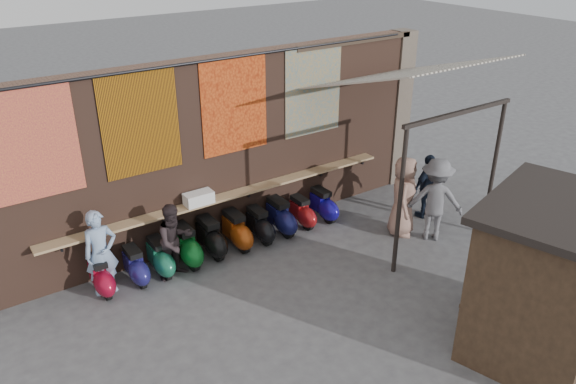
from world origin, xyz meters
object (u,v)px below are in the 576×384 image
Objects in this scene: scooter_stool_2 at (160,258)px; scooter_stool_6 at (259,225)px; scooter_stool_8 at (302,212)px; market_stall at (545,283)px; shopper_tan at (403,196)px; shopper_grey at (435,200)px; scooter_stool_9 at (323,205)px; diner_right at (175,241)px; scooter_stool_5 at (236,231)px; scooter_stool_0 at (101,277)px; scooter_stool_1 at (135,266)px; scooter_stool_4 at (211,238)px; shopper_navy at (428,186)px; scooter_stool_3 at (186,246)px; diner_left at (101,253)px; scooter_stool_7 at (280,217)px; shelf_box at (199,198)px.

scooter_stool_6 is at bearing -0.11° from scooter_stool_2.
scooter_stool_8 is 0.29× the size of market_stall.
shopper_grey is at bearing -95.77° from shopper_tan.
diner_right is at bearing -176.43° from scooter_stool_9.
scooter_stool_8 is at bearing 178.51° from scooter_stool_9.
scooter_stool_9 is at bearing -0.91° from scooter_stool_5.
shopper_grey is at bearing 53.09° from market_stall.
scooter_stool_1 reaches higher than scooter_stool_0.
scooter_stool_4 is 0.47× the size of shopper_tan.
market_stall reaches higher than shopper_navy.
scooter_stool_3 is 1.74m from diner_left.
shopper_grey reaches higher than diner_right.
diner_right is at bearing -10.38° from scooter_stool_0.
market_stall reaches higher than scooter_stool_8.
scooter_stool_9 reaches higher than scooter_stool_8.
scooter_stool_6 is 0.56m from scooter_stool_7.
scooter_stool_4 is 5.22m from shopper_navy.
scooter_stool_6 is 0.42× the size of shopper_grey.
shelf_box is 4.46m from shopper_tan.
scooter_stool_0 is 1.17m from scooter_stool_2.
scooter_stool_7 is at bearing 178.90° from scooter_stool_9.
scooter_stool_4 is 4.30m from shopper_tan.
diner_right is (1.35, -0.28, -0.07)m from diner_left.
scooter_stool_4 is 0.55× the size of diner_right.
scooter_stool_8 is 0.39× the size of shopper_grey.
shopper_tan is (4.54, -1.55, 0.50)m from scooter_stool_3.
scooter_stool_7 is 0.45× the size of shopper_grey.
scooter_stool_5 is 4.36m from shopper_grey.
scooter_stool_1 is at bearing 26.10° from shopper_grey.
scooter_stool_7 is 1.19m from scooter_stool_9.
scooter_stool_8 is at bearing -0.00° from shopper_grey.
scooter_stool_3 is 0.56× the size of shopper_navy.
scooter_stool_1 is at bearing -179.48° from scooter_stool_2.
scooter_stool_6 is (1.24, -0.34, -0.88)m from shelf_box.
shopper_grey is at bearing -32.45° from scooter_stool_6.
market_stall is at bearing 113.85° from shopper_grey.
scooter_stool_5 is (1.17, -0.00, -0.02)m from scooter_stool_3.
scooter_stool_3 is (0.59, 0.03, 0.05)m from scooter_stool_2.
scooter_stool_9 is at bearing -6.44° from shelf_box.
shopper_tan is (5.63, -1.51, 0.56)m from scooter_stool_1.
diner_right is 0.83× the size of shopper_grey.
scooter_stool_7 is 5.73m from market_stall.
scooter_stool_8 is 2.32m from shopper_tan.
diner_left is (-3.41, 0.04, 0.48)m from scooter_stool_6.
scooter_stool_1 is 2.27m from scooter_stool_5.
diner_left is at bearing 179.41° from scooter_stool_6.
scooter_stool_1 is at bearing -177.98° from scooter_stool_3.
shopper_grey reaches higher than shopper_navy.
scooter_stool_5 is (0.60, -0.04, -0.00)m from scooter_stool_4.
shopper_grey is at bearing -54.28° from scooter_stool_9.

